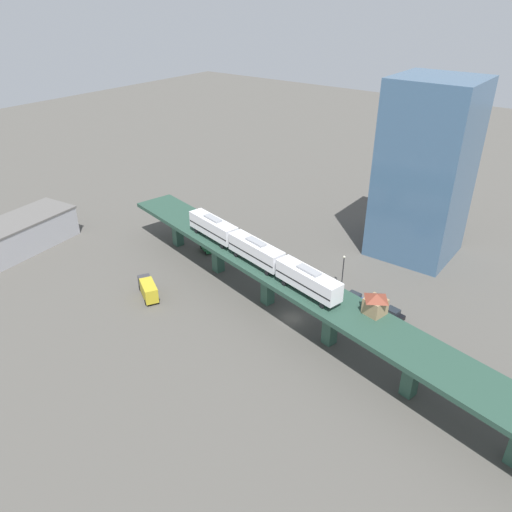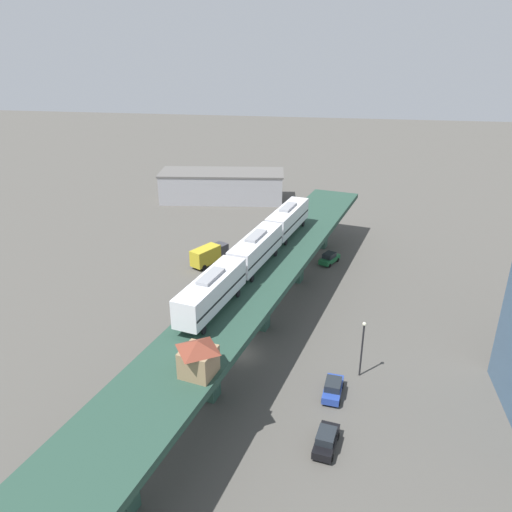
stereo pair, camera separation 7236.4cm
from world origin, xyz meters
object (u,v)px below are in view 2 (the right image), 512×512
signal_hut (198,357)px  street_lamp (362,344)px  warehouse_building (222,186)px  street_car_black (326,440)px  delivery_truck (209,254)px  street_car_blue (333,388)px  subway_train (256,249)px  street_car_green (329,258)px

signal_hut → street_lamp: (14.84, 12.87, -5.63)m
street_lamp → warehouse_building: street_lamp is taller
street_car_black → street_lamp: 12.50m
signal_hut → delivery_truck: bearing=103.2°
delivery_truck → street_lamp: bearing=-48.0°
street_car_blue → delivery_truck: size_ratio=0.62×
subway_train → warehouse_building: subway_train is taller
signal_hut → street_car_green: signal_hut is taller
street_car_blue → street_car_black: same height
street_car_green → street_car_blue: size_ratio=1.03×
street_car_green → street_lamp: street_lamp is taller
signal_hut → street_lamp: signal_hut is taller
delivery_truck → warehouse_building: bearing=99.3°
street_car_black → street_lamp: size_ratio=0.67×
street_lamp → street_car_blue: bearing=-126.2°
street_car_green → warehouse_building: 41.68m
street_car_black → street_car_green: bearing=91.1°
delivery_truck → street_lamp: (24.19, -26.87, 2.35)m
subway_train → delivery_truck: subway_train is taller
subway_train → street_car_green: subway_train is taller
delivery_truck → street_car_black: bearing=-61.6°
subway_train → signal_hut: 23.04m
street_car_black → delivery_truck: delivery_truck is taller
street_car_blue → warehouse_building: size_ratio=0.15×
street_car_black → delivery_truck: bearing=118.4°
street_car_black → warehouse_building: size_ratio=0.16×
delivery_truck → street_lamp: size_ratio=1.06×
street_car_green → street_car_black: bearing=-88.9°
street_car_green → delivery_truck: (-19.98, -3.55, 0.82)m
delivery_truck → street_car_green: bearing=10.1°
street_car_black → subway_train: bearing=114.9°
street_car_black → warehouse_building: (-26.70, 74.60, 2.47)m
street_car_green → street_lamp: 30.87m
street_car_black → street_lamp: bearing=73.6°
street_lamp → street_car_black: bearing=-106.4°
street_car_black → warehouse_building: 79.27m
signal_hut → street_car_blue: signal_hut is taller
subway_train → delivery_truck: bearing=122.6°
street_car_blue → street_lamp: bearing=53.8°
delivery_truck → signal_hut: bearing=-76.8°
subway_train → street_car_black: bearing=-65.1°
street_car_black → street_car_blue: bearing=86.4°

